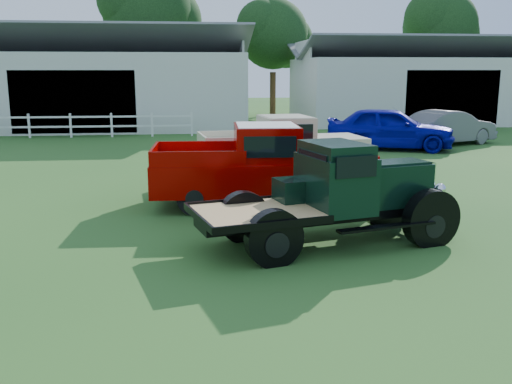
{
  "coord_description": "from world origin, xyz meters",
  "views": [
    {
      "loc": [
        -0.97,
        -9.29,
        3.32
      ],
      "look_at": [
        0.2,
        1.2,
        1.05
      ],
      "focal_mm": 40.0,
      "sensor_mm": 36.0,
      "label": 1
    }
  ],
  "objects_px": {
    "red_pickup": "(262,165)",
    "misc_car_blue": "(390,128)",
    "misc_car_grey": "(448,128)",
    "white_pickup": "(282,149)",
    "vintage_flatbed": "(330,194)"
  },
  "relations": [
    {
      "from": "vintage_flatbed",
      "to": "misc_car_grey",
      "type": "bearing_deg",
      "value": 43.32
    },
    {
      "from": "misc_car_grey",
      "to": "misc_car_blue",
      "type": "bearing_deg",
      "value": 87.59
    },
    {
      "from": "red_pickup",
      "to": "misc_car_blue",
      "type": "relative_size",
      "value": 1.05
    },
    {
      "from": "vintage_flatbed",
      "to": "misc_car_blue",
      "type": "height_order",
      "value": "vintage_flatbed"
    },
    {
      "from": "vintage_flatbed",
      "to": "red_pickup",
      "type": "xyz_separation_m",
      "value": [
        -0.91,
        3.36,
        0.03
      ]
    },
    {
      "from": "red_pickup",
      "to": "misc_car_blue",
      "type": "height_order",
      "value": "red_pickup"
    },
    {
      "from": "red_pickup",
      "to": "white_pickup",
      "type": "height_order",
      "value": "red_pickup"
    },
    {
      "from": "red_pickup",
      "to": "misc_car_blue",
      "type": "xyz_separation_m",
      "value": [
        6.6,
        9.54,
        -0.12
      ]
    },
    {
      "from": "misc_car_grey",
      "to": "red_pickup",
      "type": "bearing_deg",
      "value": 114.22
    },
    {
      "from": "vintage_flatbed",
      "to": "white_pickup",
      "type": "bearing_deg",
      "value": 74.5
    },
    {
      "from": "white_pickup",
      "to": "misc_car_grey",
      "type": "bearing_deg",
      "value": 33.81
    },
    {
      "from": "white_pickup",
      "to": "vintage_flatbed",
      "type": "bearing_deg",
      "value": -97.84
    },
    {
      "from": "vintage_flatbed",
      "to": "misc_car_grey",
      "type": "relative_size",
      "value": 1.07
    },
    {
      "from": "red_pickup",
      "to": "misc_car_grey",
      "type": "xyz_separation_m",
      "value": [
        9.78,
        10.76,
        -0.25
      ]
    },
    {
      "from": "vintage_flatbed",
      "to": "white_pickup",
      "type": "distance_m",
      "value": 6.59
    }
  ]
}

